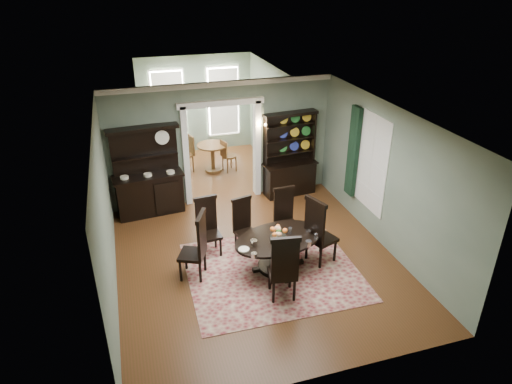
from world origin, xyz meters
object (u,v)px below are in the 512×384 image
(dining_table, at_px, (279,247))
(parlor_table, at_px, (213,154))
(welsh_dresser, at_px, (289,165))
(sideboard, at_px, (149,184))

(dining_table, relative_size, parlor_table, 2.29)
(dining_table, bearing_deg, welsh_dresser, 53.89)
(welsh_dresser, relative_size, parlor_table, 2.47)
(dining_table, relative_size, sideboard, 0.94)
(sideboard, height_order, welsh_dresser, welsh_dresser)
(dining_table, distance_m, sideboard, 3.77)
(dining_table, height_order, parlor_table, parlor_table)
(dining_table, xyz_separation_m, sideboard, (-2.18, 3.06, 0.25))
(sideboard, distance_m, parlor_table, 2.79)
(dining_table, xyz_separation_m, parlor_table, (-0.23, 5.04, 0.03))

